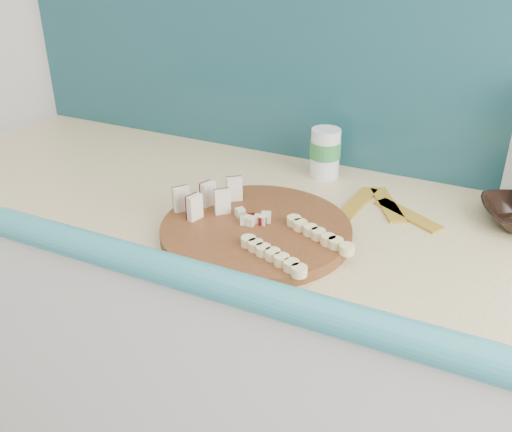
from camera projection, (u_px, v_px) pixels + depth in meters
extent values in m
cube|color=silver|center=(366.00, 407.00, 1.33)|extent=(2.20, 0.60, 0.88)
cube|color=#E3C585|center=(387.00, 238.00, 1.11)|extent=(2.20, 0.60, 0.03)
cube|color=teal|center=(337.00, 326.00, 0.87)|extent=(2.20, 0.06, 0.03)
cube|color=teal|center=(435.00, 70.00, 1.22)|extent=(2.20, 0.02, 0.50)
cylinder|color=#4B2610|center=(256.00, 231.00, 1.09)|extent=(0.48, 0.48, 0.02)
cube|color=beige|center=(181.00, 199.00, 1.12)|extent=(0.02, 0.03, 0.05)
cube|color=#3F0409|center=(179.00, 198.00, 1.13)|extent=(0.02, 0.03, 0.05)
cube|color=beige|center=(208.00, 194.00, 1.14)|extent=(0.02, 0.03, 0.05)
cube|color=#3F0409|center=(206.00, 193.00, 1.15)|extent=(0.02, 0.03, 0.05)
cube|color=beige|center=(235.00, 189.00, 1.16)|extent=(0.02, 0.03, 0.05)
cube|color=#3F0409|center=(232.00, 188.00, 1.17)|extent=(0.02, 0.03, 0.05)
cube|color=beige|center=(195.00, 207.00, 1.09)|extent=(0.02, 0.03, 0.05)
cube|color=#3F0409|center=(192.00, 206.00, 1.10)|extent=(0.02, 0.03, 0.05)
cube|color=beige|center=(222.00, 202.00, 1.11)|extent=(0.02, 0.03, 0.05)
cube|color=#3F0409|center=(220.00, 201.00, 1.12)|extent=(0.02, 0.03, 0.05)
cube|color=beige|center=(251.00, 218.00, 1.09)|extent=(0.02, 0.02, 0.02)
cube|color=beige|center=(256.00, 218.00, 1.09)|extent=(0.02, 0.02, 0.02)
cube|color=#3F0409|center=(258.00, 214.00, 1.10)|extent=(0.02, 0.02, 0.02)
cube|color=beige|center=(250.00, 215.00, 1.10)|extent=(0.02, 0.02, 0.02)
cube|color=beige|center=(246.00, 213.00, 1.10)|extent=(0.02, 0.02, 0.02)
cube|color=beige|center=(238.00, 214.00, 1.10)|extent=(0.02, 0.02, 0.02)
cube|color=beige|center=(243.00, 217.00, 1.09)|extent=(0.02, 0.02, 0.02)
cube|color=beige|center=(242.00, 220.00, 1.08)|extent=(0.02, 0.02, 0.02)
cube|color=#3F0409|center=(249.00, 223.00, 1.07)|extent=(0.02, 0.02, 0.02)
cylinder|color=beige|center=(249.00, 240.00, 1.01)|extent=(0.03, 0.03, 0.02)
cylinder|color=beige|center=(257.00, 245.00, 1.00)|extent=(0.03, 0.03, 0.02)
cylinder|color=beige|center=(265.00, 250.00, 0.99)|extent=(0.03, 0.03, 0.02)
cylinder|color=beige|center=(274.00, 255.00, 0.97)|extent=(0.03, 0.03, 0.02)
cylinder|color=beige|center=(282.00, 260.00, 0.96)|extent=(0.03, 0.03, 0.02)
cylinder|color=beige|center=(291.00, 266.00, 0.94)|extent=(0.03, 0.03, 0.02)
cylinder|color=beige|center=(300.00, 271.00, 0.93)|extent=(0.03, 0.03, 0.02)
cylinder|color=beige|center=(294.00, 221.00, 1.08)|extent=(0.03, 0.03, 0.02)
cylinder|color=beige|center=(302.00, 226.00, 1.06)|extent=(0.03, 0.03, 0.02)
cylinder|color=beige|center=(310.00, 230.00, 1.05)|extent=(0.03, 0.03, 0.02)
cylinder|color=beige|center=(318.00, 234.00, 1.03)|extent=(0.03, 0.03, 0.02)
cylinder|color=beige|center=(327.00, 239.00, 1.02)|extent=(0.03, 0.03, 0.02)
cylinder|color=beige|center=(336.00, 244.00, 1.00)|extent=(0.03, 0.03, 0.02)
cylinder|color=beige|center=(346.00, 249.00, 0.99)|extent=(0.03, 0.03, 0.02)
cylinder|color=silver|center=(325.00, 153.00, 1.31)|extent=(0.07, 0.07, 0.12)
cylinder|color=#2F813D|center=(325.00, 149.00, 1.31)|extent=(0.07, 0.07, 0.04)
cube|color=gold|center=(357.00, 203.00, 1.21)|extent=(0.05, 0.16, 0.01)
cube|color=gold|center=(387.00, 204.00, 1.20)|extent=(0.11, 0.15, 0.01)
cube|color=gold|center=(408.00, 215.00, 1.16)|extent=(0.15, 0.11, 0.01)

